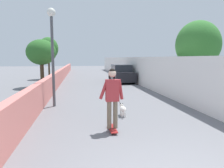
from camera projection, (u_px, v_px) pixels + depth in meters
The scene contains 11 objects.
ground_plane at pixel (99, 84), 17.04m from camera, with size 80.00×80.00×0.00m, color slate.
wall_left at pixel (55, 81), 14.52m from camera, with size 48.00×0.30×1.10m, color #CC726B.
fence_right at pixel (145, 72), 15.45m from camera, with size 48.00×0.30×2.19m, color white.
tree_left_near at pixel (48, 49), 20.86m from camera, with size 1.94×1.94×4.18m.
tree_right_far at pixel (198, 45), 11.04m from camera, with size 2.31×2.31×4.06m.
tree_left_distant at pixel (41, 53), 15.10m from camera, with size 2.12×2.12×3.45m.
lamp_post at pixel (52, 40), 8.86m from camera, with size 0.36×0.36×4.18m.
skateboard at pixel (112, 129), 6.10m from camera, with size 0.80×0.20×0.08m.
person_skateboarder at pixel (112, 94), 5.97m from camera, with size 0.22×0.71×1.73m.
dog at pixel (123, 109), 7.61m from camera, with size 1.78×0.74×1.06m.
car_near at pixel (121, 74), 18.50m from camera, with size 4.25×1.80×1.54m.
Camera 1 is at (-2.87, 1.58, 2.11)m, focal length 33.56 mm.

